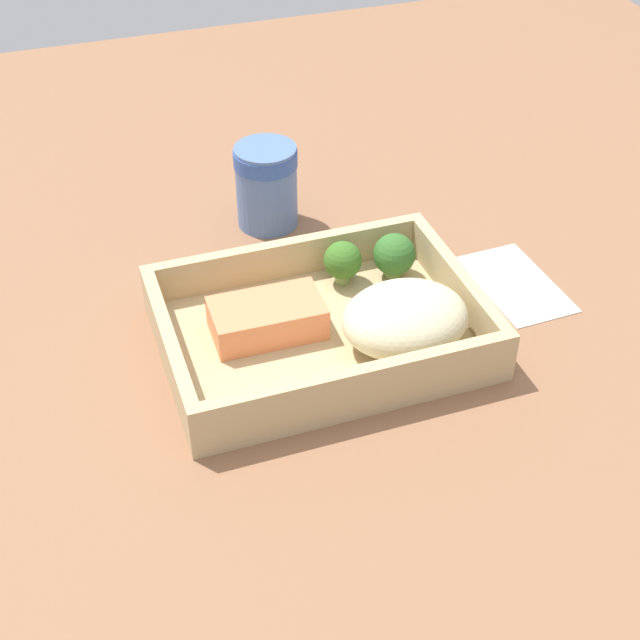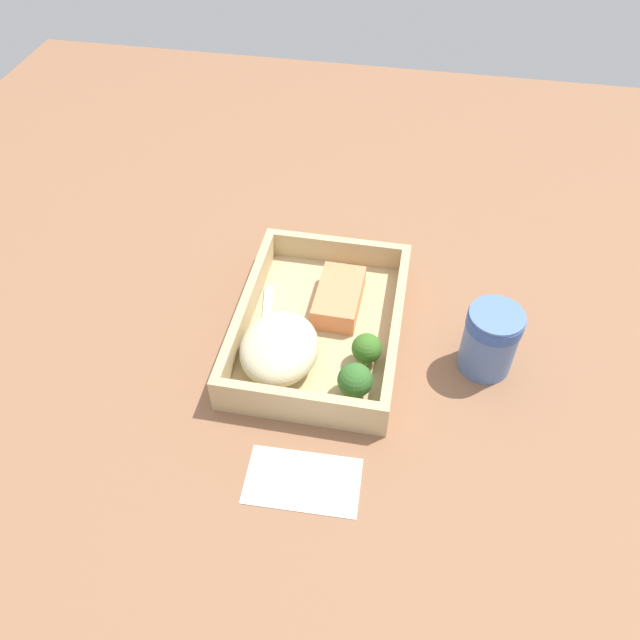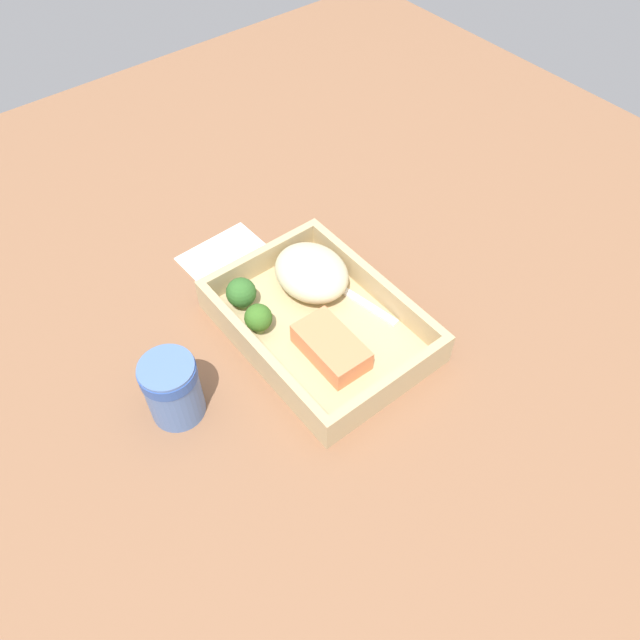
# 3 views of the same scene
# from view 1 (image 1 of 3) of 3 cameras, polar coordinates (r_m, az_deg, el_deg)

# --- Properties ---
(ground_plane) EXTENTS (1.60, 1.60, 0.02)m
(ground_plane) POSITION_cam_1_polar(r_m,az_deg,el_deg) (0.83, 0.00, -1.99)
(ground_plane) COLOR brown
(takeout_tray) EXTENTS (0.29, 0.21, 0.01)m
(takeout_tray) POSITION_cam_1_polar(r_m,az_deg,el_deg) (0.82, 0.00, -1.14)
(takeout_tray) COLOR tan
(takeout_tray) RESTS_ON ground_plane
(tray_rim) EXTENTS (0.29, 0.21, 0.04)m
(tray_rim) POSITION_cam_1_polar(r_m,az_deg,el_deg) (0.80, 0.00, 0.24)
(tray_rim) COLOR tan
(tray_rim) RESTS_ON takeout_tray
(salmon_fillet) EXTENTS (0.10, 0.06, 0.03)m
(salmon_fillet) POSITION_cam_1_polar(r_m,az_deg,el_deg) (0.81, -3.40, 0.12)
(salmon_fillet) COLOR #EE8353
(salmon_fillet) RESTS_ON takeout_tray
(mashed_potatoes) EXTENTS (0.11, 0.10, 0.05)m
(mashed_potatoes) POSITION_cam_1_polar(r_m,az_deg,el_deg) (0.79, 5.48, 0.07)
(mashed_potatoes) COLOR beige
(mashed_potatoes) RESTS_ON takeout_tray
(broccoli_floret_1) EXTENTS (0.04, 0.04, 0.04)m
(broccoli_floret_1) POSITION_cam_1_polar(r_m,az_deg,el_deg) (0.86, 1.46, 3.79)
(broccoli_floret_1) COLOR #7A9854
(broccoli_floret_1) RESTS_ON takeout_tray
(broccoli_floret_2) EXTENTS (0.04, 0.04, 0.05)m
(broccoli_floret_2) POSITION_cam_1_polar(r_m,az_deg,el_deg) (0.87, 4.77, 4.16)
(broccoli_floret_2) COLOR #7B9E53
(broccoli_floret_2) RESTS_ON takeout_tray
(fork) EXTENTS (0.16, 0.04, 0.00)m
(fork) POSITION_cam_1_polar(r_m,az_deg,el_deg) (0.77, 3.30, -3.33)
(fork) COLOR white
(fork) RESTS_ON takeout_tray
(paper_cup) EXTENTS (0.07, 0.07, 0.09)m
(paper_cup) POSITION_cam_1_polar(r_m,az_deg,el_deg) (0.96, -3.45, 8.83)
(paper_cup) COLOR #5071AD
(paper_cup) RESTS_ON ground_plane
(receipt_slip) EXTENTS (0.08, 0.13, 0.00)m
(receipt_slip) POSITION_cam_1_polar(r_m,az_deg,el_deg) (0.91, 12.42, 2.30)
(receipt_slip) COLOR white
(receipt_slip) RESTS_ON ground_plane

